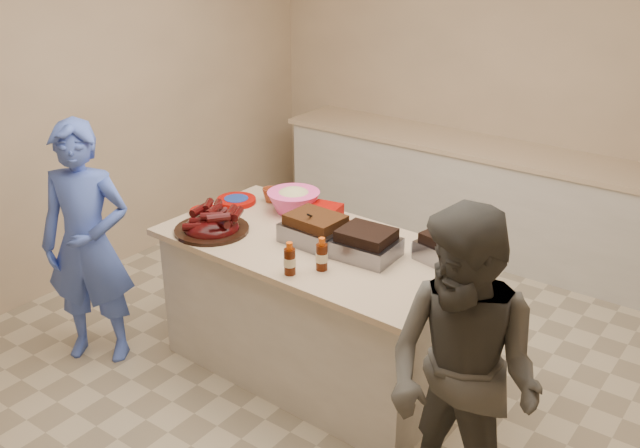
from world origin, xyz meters
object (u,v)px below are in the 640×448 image
Objects in this scene: roasting_pan at (446,260)px; mustard_bottle at (309,223)px; rib_platter at (212,231)px; plastic_cup at (270,202)px; bbq_bottle_a at (322,269)px; island at (315,368)px; bbq_bottle_b at (290,274)px; coleslaw_bowl at (294,212)px; guest_blue at (103,352)px.

roasting_pan is 0.92m from mustard_bottle.
rib_platter is 0.59m from mustard_bottle.
bbq_bottle_a is at bearing -34.60° from plastic_cup.
island is at bearing -45.71° from mustard_bottle.
coleslaw_bowl is at bearing 126.89° from bbq_bottle_b.
plastic_cup is at bearing 162.60° from mustard_bottle.
rib_platter is 0.57m from plastic_cup.
mustard_bottle is at bearing 118.78° from bbq_bottle_b.
roasting_pan is 0.87m from bbq_bottle_b.
coleslaw_bowl is 0.22× the size of guest_blue.
bbq_bottle_b is at bearing -61.22° from mustard_bottle.
plastic_cup is at bearing 135.67° from bbq_bottle_b.
rib_platter reaches higher than guest_blue.
coleslaw_bowl is 2.73× the size of mustard_bottle.
coleslaw_bowl is (-1.10, 0.04, 0.00)m from roasting_pan.
island is 0.99m from coleslaw_bowl.
guest_blue is (-1.93, -0.93, -0.87)m from roasting_pan.
island is 17.80× the size of plastic_cup.
coleslaw_bowl reaches higher than mustard_bottle.
plastic_cup is at bearing 92.48° from rib_platter.
bbq_bottle_b reaches higher than guest_blue.
island reaches higher than guest_blue.
bbq_bottle_a reaches higher than rib_platter.
bbq_bottle_b is 1.77× the size of plastic_cup.
coleslaw_bowl is (-0.39, 0.29, 0.87)m from island.
coleslaw_bowl is at bearing 68.98° from rib_platter.
coleslaw_bowl is 1.54m from guest_blue.
mustard_bottle is (-0.20, 0.21, 0.87)m from island.
mustard_bottle is (-0.92, -0.05, 0.00)m from roasting_pan.
bbq_bottle_b is at bearing -69.95° from island.
plastic_cup is at bearing 169.65° from coleslaw_bowl.
plastic_cup reaches higher than guest_blue.
roasting_pan is at bearing -5.12° from guest_blue.
bbq_bottle_a is at bearing 53.05° from bbq_bottle_b.
rib_platter is 0.57m from coleslaw_bowl.
island is 1.19× the size of guest_blue.
rib_platter is 3.64× the size of mustard_bottle.
bbq_bottle_a is 1.74m from guest_blue.
rib_platter is 1.33× the size of coleslaw_bowl.
plastic_cup is (-0.42, 0.13, 0.00)m from mustard_bottle.
guest_blue is (-0.63, -0.44, -0.87)m from rib_platter.
bbq_bottle_a is (0.82, -0.01, 0.00)m from rib_platter.
island is at bearing -1.75° from guest_blue.
rib_platter is 1.65× the size of roasting_pan.
guest_blue is (-1.45, -0.43, -0.87)m from bbq_bottle_a.
guest_blue is at bearing -145.13° from rib_platter.
guest_blue is at bearing -139.11° from mustard_bottle.
plastic_cup is (-0.02, 0.57, 0.00)m from rib_platter.
guest_blue is at bearing -120.77° from plastic_cup.
guest_blue is at bearing -130.62° from coleslaw_bowl.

